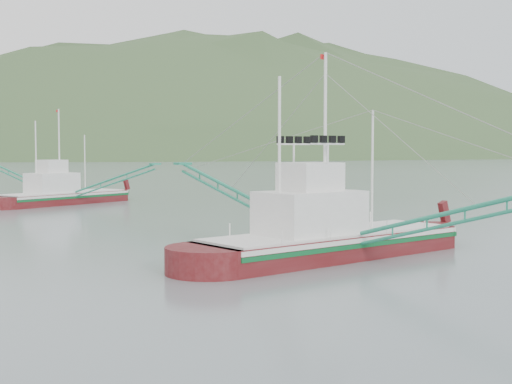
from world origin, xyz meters
TOP-DOWN VIEW (x-y plane):
  - ground at (0.00, 0.00)m, footprint 1200.00×1200.00m
  - main_boat at (0.73, -0.42)m, footprint 16.39×28.69m
  - bg_boat_far at (-1.47, 43.58)m, footprint 14.92×25.15m
  - headland_right at (240.00, 430.00)m, footprint 684.00×432.00m

SIDE VIEW (x-z plane):
  - ground at x=0.00m, z-range 0.00..0.00m
  - headland_right at x=240.00m, z-range -153.00..153.00m
  - main_boat at x=0.73m, z-range -3.90..7.78m
  - bg_boat_far at x=-1.47m, z-range -3.18..7.52m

